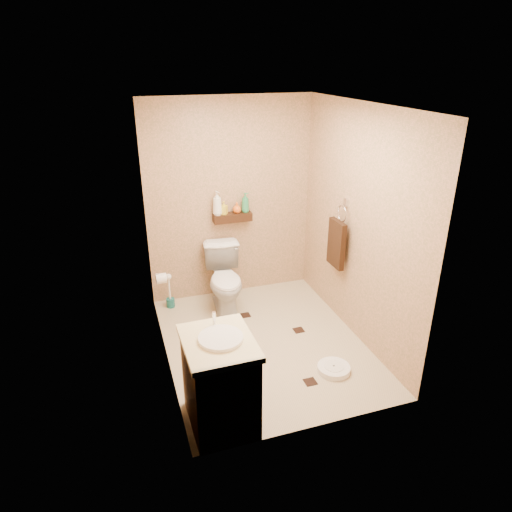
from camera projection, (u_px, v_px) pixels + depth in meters
name	position (u px, v px, depth m)	size (l,w,h in m)	color
ground	(264.00, 343.00, 4.81)	(2.50, 2.50, 0.00)	beige
wall_back	(230.00, 201.00, 5.42)	(2.00, 0.04, 2.40)	tan
wall_front	(322.00, 298.00, 3.24)	(2.00, 0.04, 2.40)	tan
wall_left	(158.00, 250.00, 4.05)	(0.04, 2.50, 2.40)	tan
wall_right	(358.00, 226.00, 4.62)	(0.04, 2.50, 2.40)	tan
ceiling	(266.00, 105.00, 3.85)	(2.00, 2.50, 0.02)	white
wall_shelf	(232.00, 217.00, 5.42)	(0.46, 0.14, 0.10)	#361A0E
floor_accents	(269.00, 345.00, 4.78)	(1.22, 1.44, 0.01)	black
toilet	(225.00, 280.00, 5.33)	(0.42, 0.74, 0.76)	white
vanity	(220.00, 381.00, 3.62)	(0.55, 0.66, 0.92)	brown
bathroom_scale	(334.00, 369.00, 4.37)	(0.37, 0.37, 0.06)	white
toilet_brush	(170.00, 295.00, 5.45)	(0.10, 0.10, 0.44)	#18605E
towel_ring	(337.00, 242.00, 4.91)	(0.12, 0.30, 0.76)	silver
toilet_paper	(161.00, 278.00, 4.87)	(0.12, 0.11, 0.12)	white
bottle_a	(217.00, 203.00, 5.29)	(0.11, 0.11, 0.28)	white
bottle_b	(224.00, 208.00, 5.34)	(0.07, 0.07, 0.16)	yellow
bottle_c	(237.00, 208.00, 5.39)	(0.10, 0.10, 0.13)	orange
bottle_d	(245.00, 202.00, 5.40)	(0.09, 0.09, 0.24)	#309057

